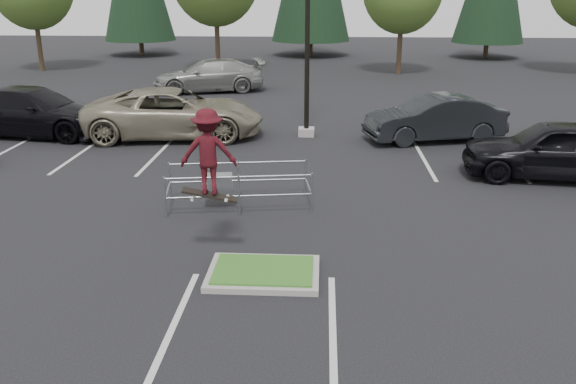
# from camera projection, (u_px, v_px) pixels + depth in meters

# --- Properties ---
(ground) EXTENTS (120.00, 120.00, 0.00)m
(ground) POSITION_uv_depth(u_px,v_px,m) (264.00, 276.00, 12.09)
(ground) COLOR black
(ground) RESTS_ON ground
(grass_median) EXTENTS (2.20, 1.60, 0.16)m
(grass_median) POSITION_uv_depth(u_px,v_px,m) (263.00, 273.00, 12.07)
(grass_median) COLOR #99948E
(grass_median) RESTS_ON ground
(stall_lines) EXTENTS (22.62, 17.60, 0.01)m
(stall_lines) POSITION_uv_depth(u_px,v_px,m) (237.00, 182.00, 17.86)
(stall_lines) COLOR beige
(stall_lines) RESTS_ON ground
(light_pole) EXTENTS (0.70, 0.60, 10.12)m
(light_pole) POSITION_uv_depth(u_px,v_px,m) (308.00, 12.00, 21.94)
(light_pole) COLOR #99948E
(light_pole) RESTS_ON ground
(cart_corral) EXTENTS (3.84, 1.85, 1.05)m
(cart_corral) POSITION_uv_depth(u_px,v_px,m) (222.00, 183.00, 15.68)
(cart_corral) COLOR gray
(cart_corral) RESTS_ON ground
(skateboarder) EXTENTS (1.20, 0.76, 1.97)m
(skateboarder) POSITION_uv_depth(u_px,v_px,m) (208.00, 152.00, 12.38)
(skateboarder) COLOR black
(skateboarder) RESTS_ON ground
(car_l_tan) EXTENTS (6.96, 3.85, 1.84)m
(car_l_tan) POSITION_uv_depth(u_px,v_px,m) (173.00, 113.00, 22.91)
(car_l_tan) COLOR gray
(car_l_tan) RESTS_ON ground
(car_l_black) EXTENTS (6.58, 3.31, 1.83)m
(car_l_black) POSITION_uv_depth(u_px,v_px,m) (31.00, 112.00, 23.22)
(car_l_black) COLOR black
(car_l_black) RESTS_ON ground
(car_r_charc) EXTENTS (5.34, 2.95, 1.67)m
(car_r_charc) POSITION_uv_depth(u_px,v_px,m) (435.00, 118.00, 22.41)
(car_r_charc) COLOR black
(car_r_charc) RESTS_ON ground
(car_r_black) EXTENTS (5.42, 2.70, 1.77)m
(car_r_black) POSITION_uv_depth(u_px,v_px,m) (555.00, 149.00, 17.99)
(car_r_black) COLOR black
(car_r_black) RESTS_ON ground
(car_far_silver) EXTENTS (6.34, 3.84, 1.72)m
(car_far_silver) POSITION_uv_depth(u_px,v_px,m) (210.00, 76.00, 32.89)
(car_far_silver) COLOR gray
(car_far_silver) RESTS_ON ground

